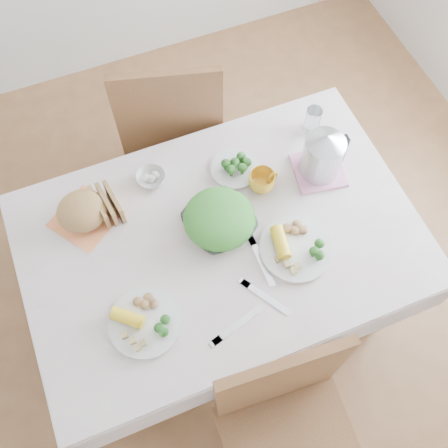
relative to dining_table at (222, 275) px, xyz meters
name	(u,v)px	position (x,y,z in m)	size (l,w,h in m)	color
floor	(222,303)	(0.00, 0.00, -0.38)	(3.60, 3.60, 0.00)	brown
dining_table	(222,275)	(0.00, 0.00, 0.00)	(1.40, 0.90, 0.75)	brown
tablecloth	(221,238)	(0.00, 0.00, 0.38)	(1.50, 1.00, 0.01)	silver
chair_far	(173,125)	(0.06, 0.80, 0.09)	(0.48, 0.48, 1.05)	brown
salad_bowl	(219,223)	(0.01, 0.04, 0.42)	(0.26, 0.26, 0.06)	white
dinner_plate_left	(145,323)	(-0.37, -0.22, 0.40)	(0.26, 0.26, 0.02)	white
dinner_plate_right	(296,249)	(0.24, -0.16, 0.40)	(0.28, 0.28, 0.02)	white
broccoli_plate	(235,169)	(0.16, 0.26, 0.40)	(0.20, 0.20, 0.02)	beige
napkin	(86,218)	(-0.46, 0.27, 0.39)	(0.22, 0.22, 0.00)	#EE854A
bread_loaf	(82,211)	(-0.46, 0.27, 0.45)	(0.19, 0.18, 0.11)	olive
fruit_bowl	(151,178)	(-0.16, 0.34, 0.41)	(0.12, 0.12, 0.04)	white
yellow_mug	(262,181)	(0.23, 0.15, 0.43)	(0.11, 0.11, 0.09)	yellow
glass_tumbler	(313,120)	(0.54, 0.33, 0.45)	(0.06, 0.06, 0.12)	white
pink_tray	(318,170)	(0.48, 0.13, 0.40)	(0.20, 0.20, 0.02)	pink
electric_kettle	(323,154)	(0.48, 0.13, 0.51)	(0.16, 0.16, 0.22)	#B2B5BA
fork_left	(265,297)	(0.06, -0.28, 0.39)	(0.02, 0.21, 0.00)	silver
fork_right	(261,261)	(0.10, -0.15, 0.39)	(0.02, 0.21, 0.00)	silver
knife	(237,325)	(-0.08, -0.34, 0.39)	(0.02, 0.21, 0.00)	silver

